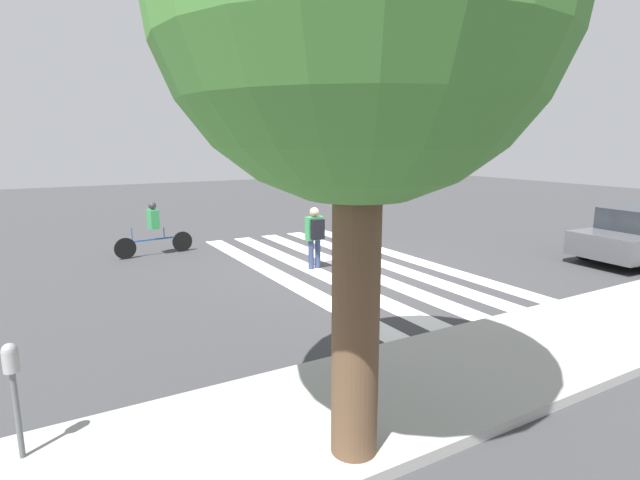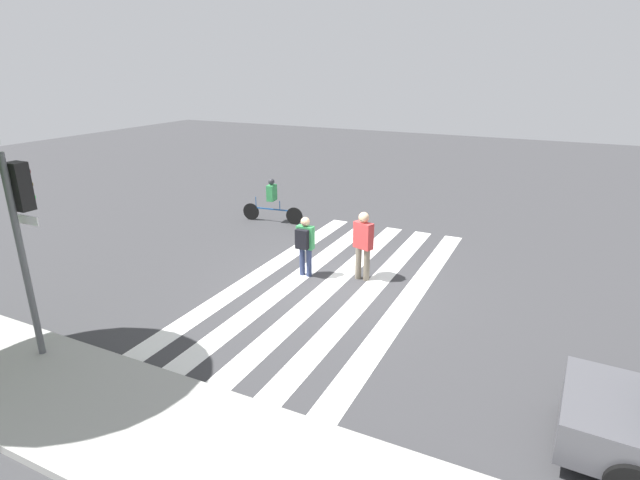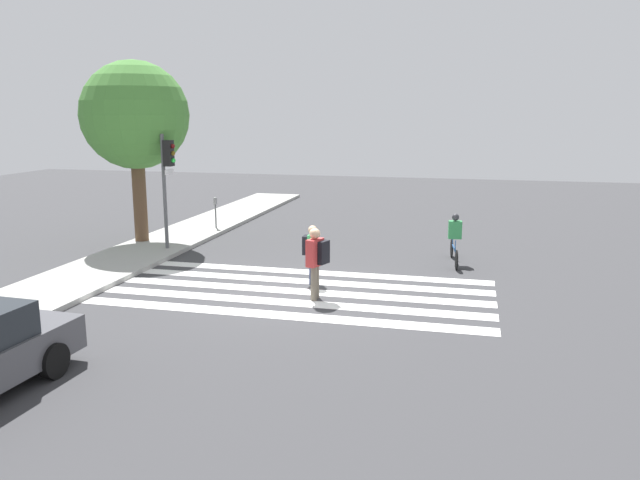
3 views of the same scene
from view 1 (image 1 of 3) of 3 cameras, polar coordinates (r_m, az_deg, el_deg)
name	(u,v)px [view 1 (image 1 of 3)]	position (r m, az deg, el deg)	size (l,w,h in m)	color
ground_plane	(345,265)	(13.40, 2.86, -2.92)	(60.00, 60.00, 0.00)	#38383A
sidewalk_curb	(555,343)	(9.05, 25.26, -10.60)	(36.00, 2.50, 0.14)	#9E9E99
crosswalk_stripes	(345,265)	(13.40, 2.86, -2.90)	(4.54, 10.00, 0.01)	white
traffic_light	(349,182)	(6.53, 3.30, 6.66)	(0.60, 0.50, 3.93)	#515456
parking_meter	(13,377)	(5.87, -31.70, -13.15)	(0.15, 0.15, 1.36)	#515456
pedestrian_adult_blue_shirt	(350,222)	(13.97, 3.49, 2.10)	(0.55, 0.53, 1.81)	#6B6051
pedestrian_adult_tall_backpack	(315,233)	(12.83, -0.57, 0.77)	(0.45, 0.38, 1.61)	navy
cyclist_near_curb	(154,226)	(15.21, -18.49, 1.51)	(2.27, 0.43, 1.57)	black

